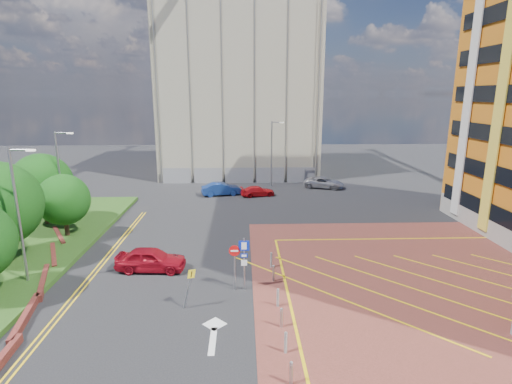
{
  "coord_description": "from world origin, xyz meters",
  "views": [
    {
      "loc": [
        0.47,
        -20.44,
        11.18
      ],
      "look_at": [
        1.27,
        3.53,
        5.28
      ],
      "focal_mm": 28.0,
      "sensor_mm": 36.0,
      "label": 1
    }
  ],
  "objects_px": {
    "lamp_left_far": "(61,176)",
    "lamp_left_near": "(19,211)",
    "lamp_back": "(272,151)",
    "sign_cluster": "(241,259)",
    "car_red_back": "(258,191)",
    "car_silver_back": "(324,183)",
    "tree_d": "(42,183)",
    "tree_c": "(64,200)",
    "car_red_left": "(151,259)",
    "car_blue_back": "(221,189)",
    "warning_sign": "(189,284)"
  },
  "relations": [
    {
      "from": "car_silver_back",
      "to": "tree_d",
      "type": "bearing_deg",
      "value": 136.6
    },
    {
      "from": "sign_cluster",
      "to": "car_red_back",
      "type": "bearing_deg",
      "value": 85.29
    },
    {
      "from": "car_red_back",
      "to": "warning_sign",
      "type": "bearing_deg",
      "value": 155.82
    },
    {
      "from": "tree_c",
      "to": "sign_cluster",
      "type": "distance_m",
      "value": 16.53
    },
    {
      "from": "tree_c",
      "to": "car_red_back",
      "type": "xyz_separation_m",
      "value": [
        15.62,
        13.11,
        -2.64
      ]
    },
    {
      "from": "car_red_left",
      "to": "car_red_back",
      "type": "relative_size",
      "value": 1.17
    },
    {
      "from": "tree_d",
      "to": "lamp_back",
      "type": "distance_m",
      "value": 25.47
    },
    {
      "from": "car_red_back",
      "to": "sign_cluster",
      "type": "bearing_deg",
      "value": 161.75
    },
    {
      "from": "lamp_left_near",
      "to": "car_blue_back",
      "type": "height_order",
      "value": "lamp_left_near"
    },
    {
      "from": "sign_cluster",
      "to": "car_red_back",
      "type": "relative_size",
      "value": 0.84
    },
    {
      "from": "lamp_left_near",
      "to": "car_red_back",
      "type": "height_order",
      "value": "lamp_left_near"
    },
    {
      "from": "lamp_back",
      "to": "warning_sign",
      "type": "height_order",
      "value": "lamp_back"
    },
    {
      "from": "lamp_left_far",
      "to": "car_blue_back",
      "type": "distance_m",
      "value": 17.44
    },
    {
      "from": "car_red_back",
      "to": "car_silver_back",
      "type": "distance_m",
      "value": 9.03
    },
    {
      "from": "lamp_back",
      "to": "sign_cluster",
      "type": "height_order",
      "value": "lamp_back"
    },
    {
      "from": "tree_c",
      "to": "lamp_left_near",
      "type": "distance_m",
      "value": 8.2
    },
    {
      "from": "tree_c",
      "to": "warning_sign",
      "type": "bearing_deg",
      "value": -44.81
    },
    {
      "from": "sign_cluster",
      "to": "tree_c",
      "type": "bearing_deg",
      "value": 146.84
    },
    {
      "from": "lamp_left_near",
      "to": "car_silver_back",
      "type": "distance_m",
      "value": 33.92
    },
    {
      "from": "lamp_back",
      "to": "car_blue_back",
      "type": "height_order",
      "value": "lamp_back"
    },
    {
      "from": "tree_c",
      "to": "warning_sign",
      "type": "relative_size",
      "value": 2.18
    },
    {
      "from": "car_blue_back",
      "to": "tree_c",
      "type": "bearing_deg",
      "value": 127.19
    },
    {
      "from": "car_blue_back",
      "to": "car_silver_back",
      "type": "bearing_deg",
      "value": -88.0
    },
    {
      "from": "lamp_left_far",
      "to": "car_red_left",
      "type": "bearing_deg",
      "value": -42.57
    },
    {
      "from": "lamp_back",
      "to": "car_silver_back",
      "type": "bearing_deg",
      "value": -10.66
    },
    {
      "from": "lamp_left_near",
      "to": "car_red_back",
      "type": "bearing_deg",
      "value": 55.44
    },
    {
      "from": "sign_cluster",
      "to": "car_red_left",
      "type": "xyz_separation_m",
      "value": [
        -5.84,
        2.86,
        -1.19
      ]
    },
    {
      "from": "car_red_back",
      "to": "lamp_left_near",
      "type": "bearing_deg",
      "value": 131.9
    },
    {
      "from": "car_red_left",
      "to": "lamp_back",
      "type": "bearing_deg",
      "value": -18.04
    },
    {
      "from": "sign_cluster",
      "to": "lamp_left_far",
      "type": "bearing_deg",
      "value": 143.18
    },
    {
      "from": "car_silver_back",
      "to": "sign_cluster",
      "type": "bearing_deg",
      "value": 178.1
    },
    {
      "from": "car_blue_back",
      "to": "lamp_left_near",
      "type": "bearing_deg",
      "value": 141.65
    },
    {
      "from": "car_red_back",
      "to": "car_silver_back",
      "type": "bearing_deg",
      "value": -79.29
    },
    {
      "from": "tree_d",
      "to": "car_silver_back",
      "type": "xyz_separation_m",
      "value": [
        26.85,
        13.82,
        -3.21
      ]
    },
    {
      "from": "sign_cluster",
      "to": "car_red_left",
      "type": "distance_m",
      "value": 6.61
    },
    {
      "from": "lamp_left_far",
      "to": "car_red_left",
      "type": "xyz_separation_m",
      "value": [
        8.88,
        -8.16,
        -3.9
      ]
    },
    {
      "from": "car_blue_back",
      "to": "lamp_left_far",
      "type": "bearing_deg",
      "value": 120.45
    },
    {
      "from": "lamp_left_near",
      "to": "car_red_back",
      "type": "relative_size",
      "value": 2.09
    },
    {
      "from": "lamp_left_near",
      "to": "tree_c",
      "type": "bearing_deg",
      "value": 97.69
    },
    {
      "from": "sign_cluster",
      "to": "tree_d",
      "type": "bearing_deg",
      "value": 144.42
    },
    {
      "from": "tree_c",
      "to": "car_silver_back",
      "type": "bearing_deg",
      "value": 35.19
    },
    {
      "from": "tree_c",
      "to": "tree_d",
      "type": "distance_m",
      "value": 4.3
    },
    {
      "from": "tree_c",
      "to": "lamp_back",
      "type": "height_order",
      "value": "lamp_back"
    },
    {
      "from": "lamp_left_far",
      "to": "car_red_left",
      "type": "relative_size",
      "value": 1.79
    },
    {
      "from": "lamp_back",
      "to": "sign_cluster",
      "type": "xyz_separation_m",
      "value": [
        -3.78,
        -27.02,
        -2.41
      ]
    },
    {
      "from": "lamp_left_far",
      "to": "car_red_back",
      "type": "xyz_separation_m",
      "value": [
        16.54,
        11.11,
        -4.1
      ]
    },
    {
      "from": "tree_d",
      "to": "lamp_left_near",
      "type": "xyz_separation_m",
      "value": [
        4.08,
        -11.0,
        0.79
      ]
    },
    {
      "from": "lamp_back",
      "to": "car_blue_back",
      "type": "xyz_separation_m",
      "value": [
        -6.09,
        -4.4,
        -3.63
      ]
    },
    {
      "from": "tree_c",
      "to": "lamp_left_near",
      "type": "relative_size",
      "value": 0.61
    },
    {
      "from": "lamp_left_far",
      "to": "lamp_left_near",
      "type": "bearing_deg",
      "value": -78.69
    }
  ]
}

